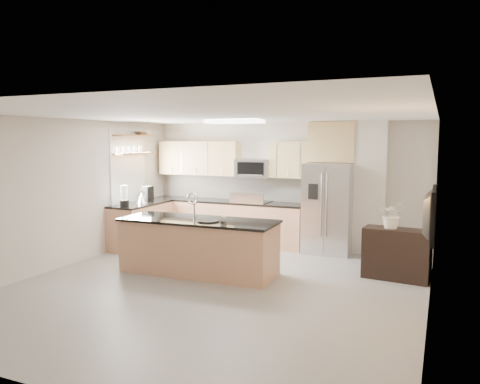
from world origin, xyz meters
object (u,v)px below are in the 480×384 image
at_px(credenza, 396,254).
at_px(coffee_maker, 147,194).
at_px(island, 199,246).
at_px(flower_vase, 393,208).
at_px(range, 251,223).
at_px(television, 424,213).
at_px(cup, 223,219).
at_px(bowl, 142,133).
at_px(platter, 208,221).
at_px(blender, 124,197).
at_px(microwave, 254,168).
at_px(refrigerator, 329,208).
at_px(kettle, 142,198).

height_order(credenza, coffee_maker, coffee_maker).
relative_size(island, flower_vase, 3.91).
bearing_deg(flower_vase, range, 154.57).
bearing_deg(island, television, -14.05).
bearing_deg(cup, island, 171.53).
distance_m(bowl, television, 6.32).
relative_size(bowl, television, 0.36).
height_order(platter, blender, blender).
distance_m(blender, coffee_maker, 0.82).
xyz_separation_m(range, credenza, (3.07, -1.39, -0.06)).
height_order(cup, television, television).
relative_size(microwave, coffee_maker, 2.35).
height_order(island, credenza, island).
distance_m(platter, television, 3.36).
distance_m(refrigerator, credenza, 2.01).
bearing_deg(microwave, bowl, -159.36).
height_order(platter, kettle, kettle).
height_order(refrigerator, blender, refrigerator).
bearing_deg(coffee_maker, blender, -88.61).
bearing_deg(range, television, -41.64).
xyz_separation_m(microwave, island, (-0.00, -2.47, -1.17)).
distance_m(credenza, blender, 5.20).
bearing_deg(coffee_maker, television, -22.66).
relative_size(kettle, bowl, 0.69).
bearing_deg(cup, refrigerator, 63.83).
distance_m(platter, blender, 2.48).
distance_m(bowl, flower_vase, 5.43).
xyz_separation_m(blender, flower_vase, (5.07, 0.18, 0.06)).
xyz_separation_m(range, microwave, (0.00, 0.12, 1.16)).
xyz_separation_m(platter, kettle, (-2.26, 1.39, 0.11)).
bearing_deg(kettle, refrigerator, 15.80).
xyz_separation_m(coffee_maker, television, (5.61, -2.34, 0.28)).
distance_m(microwave, island, 2.73).
distance_m(kettle, television, 5.90).
height_order(platter, flower_vase, flower_vase).
relative_size(microwave, platter, 2.08).
distance_m(island, kettle, 2.45).
distance_m(refrigerator, flower_vase, 1.94).
height_order(credenza, kettle, kettle).
bearing_deg(platter, coffee_maker, 144.01).
bearing_deg(range, bowl, -162.18).
xyz_separation_m(range, coffee_maker, (-2.09, -0.78, 0.60)).
relative_size(refrigerator, island, 0.67).
bearing_deg(range, kettle, -151.74).
height_order(cup, blender, blender).
distance_m(range, bowl, 3.04).
height_order(refrigerator, bowl, bowl).
bearing_deg(blender, kettle, 84.43).
bearing_deg(refrigerator, island, -125.88).
distance_m(blender, bowl, 1.56).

